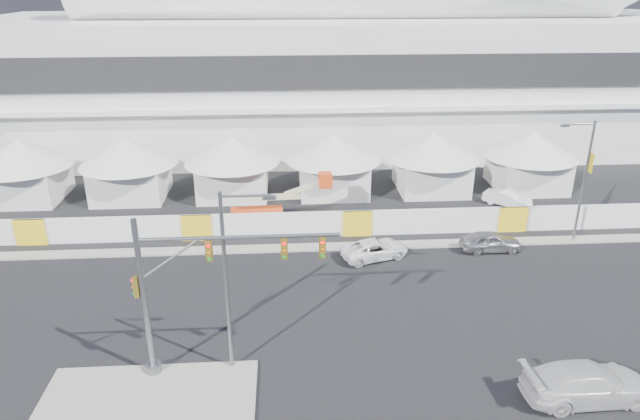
{
  "coord_description": "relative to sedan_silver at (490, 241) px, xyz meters",
  "views": [
    {
      "loc": [
        0.63,
        -24.63,
        18.47
      ],
      "look_at": [
        2.89,
        10.0,
        4.03
      ],
      "focal_mm": 32.0,
      "sensor_mm": 36.0,
      "label": 1
    }
  ],
  "objects": [
    {
      "name": "boom_lift",
      "position": [
        -16.09,
        5.73,
        0.37
      ],
      "size": [
        8.05,
        2.04,
        4.07
      ],
      "rotation": [
        0.0,
        0.0,
        0.06
      ],
      "color": "#E54415",
      "rests_on": "ground"
    },
    {
      "name": "streetlight_median",
      "position": [
        -17.24,
        -12.09,
        4.8
      ],
      "size": [
        2.59,
        0.26,
        9.36
      ],
      "color": "gray",
      "rests_on": "median_island"
    },
    {
      "name": "sedan_silver",
      "position": [
        0.0,
        0.0,
        0.0
      ],
      "size": [
        1.73,
        4.27,
        1.45
      ],
      "primitive_type": "imported",
      "rotation": [
        0.0,
        0.0,
        1.57
      ],
      "color": "#9E9EA2",
      "rests_on": "ground"
    },
    {
      "name": "far_curb",
      "position": [
        4.78,
        1.21,
        -0.67
      ],
      "size": [
        80.0,
        1.2,
        0.12
      ],
      "primitive_type": "cube",
      "color": "gray",
      "rests_on": "ground"
    },
    {
      "name": "pickup_near",
      "position": [
        -0.78,
        -15.42,
        0.16
      ],
      "size": [
        2.71,
        6.16,
        1.76
      ],
      "primitive_type": "imported",
      "rotation": [
        0.0,
        0.0,
        1.61
      ],
      "color": "silver",
      "rests_on": "ground"
    },
    {
      "name": "traffic_mast",
      "position": [
        -19.49,
        -12.29,
        3.92
      ],
      "size": [
        9.62,
        0.8,
        8.25
      ],
      "color": "slate",
      "rests_on": "median_island"
    },
    {
      "name": "tent_row",
      "position": [
        -14.72,
        12.71,
        2.42
      ],
      "size": [
        53.4,
        8.4,
        5.4
      ],
      "color": "silver",
      "rests_on": "ground"
    },
    {
      "name": "ground",
      "position": [
        -15.22,
        -11.29,
        -0.73
      ],
      "size": [
        160.0,
        160.0,
        0.0
      ],
      "primitive_type": "plane",
      "color": "black",
      "rests_on": "ground"
    },
    {
      "name": "pickup_curb",
      "position": [
        -8.46,
        -0.55,
        -0.07
      ],
      "size": [
        3.52,
        5.18,
        1.32
      ],
      "primitive_type": "imported",
      "rotation": [
        0.0,
        0.0,
        1.88
      ],
      "color": "white",
      "rests_on": "ground"
    },
    {
      "name": "stadium",
      "position": [
        -6.51,
        30.22,
        8.72
      ],
      "size": [
        80.0,
        24.8,
        21.98
      ],
      "color": "silver",
      "rests_on": "ground"
    },
    {
      "name": "streetlight_curb",
      "position": [
        6.6,
        1.21,
        4.56
      ],
      "size": [
        2.7,
        0.61,
        9.11
      ],
      "color": "slate",
      "rests_on": "ground"
    },
    {
      "name": "lot_car_a",
      "position": [
        4.41,
        8.35,
        -0.06
      ],
      "size": [
        3.64,
        3.99,
        1.32
      ],
      "primitive_type": "imported",
      "rotation": [
        0.0,
        0.0,
        0.88
      ],
      "color": "white",
      "rests_on": "ground"
    },
    {
      "name": "hoarding_fence",
      "position": [
        -9.22,
        3.21,
        0.27
      ],
      "size": [
        70.0,
        0.25,
        2.0
      ],
      "primitive_type": "cube",
      "color": "white",
      "rests_on": "ground"
    },
    {
      "name": "median_island",
      "position": [
        -21.22,
        -14.29,
        -0.65
      ],
      "size": [
        10.0,
        5.0,
        0.15
      ],
      "primitive_type": "cube",
      "color": "gray",
      "rests_on": "ground"
    }
  ]
}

